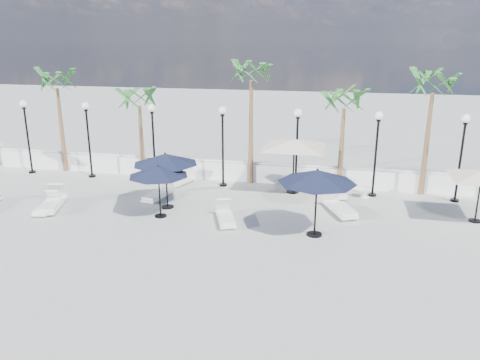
% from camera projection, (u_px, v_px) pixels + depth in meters
% --- Properties ---
extents(ground, '(100.00, 100.00, 0.00)m').
position_uv_depth(ground, '(177.00, 239.00, 16.63)').
color(ground, '#A0A19C').
rests_on(ground, ground).
extents(balustrade, '(26.00, 0.30, 1.01)m').
position_uv_depth(balustrade, '(228.00, 171.00, 23.50)').
color(balustrade, white).
rests_on(balustrade, ground).
extents(lamppost_0, '(0.36, 0.36, 3.84)m').
position_uv_depth(lamppost_0, '(26.00, 126.00, 24.17)').
color(lamppost_0, black).
rests_on(lamppost_0, ground).
extents(lamppost_1, '(0.36, 0.36, 3.84)m').
position_uv_depth(lamppost_1, '(88.00, 129.00, 23.44)').
color(lamppost_1, black).
rests_on(lamppost_1, ground).
extents(lamppost_2, '(0.36, 0.36, 3.84)m').
position_uv_depth(lamppost_2, '(153.00, 132.00, 22.71)').
color(lamppost_2, black).
rests_on(lamppost_2, ground).
extents(lamppost_3, '(0.36, 0.36, 3.84)m').
position_uv_depth(lamppost_3, '(223.00, 135.00, 21.98)').
color(lamppost_3, black).
rests_on(lamppost_3, ground).
extents(lamppost_4, '(0.36, 0.36, 3.84)m').
position_uv_depth(lamppost_4, '(297.00, 138.00, 21.25)').
color(lamppost_4, black).
rests_on(lamppost_4, ground).
extents(lamppost_5, '(0.36, 0.36, 3.84)m').
position_uv_depth(lamppost_5, '(377.00, 142.00, 20.53)').
color(lamppost_5, black).
rests_on(lamppost_5, ground).
extents(lamppost_6, '(0.36, 0.36, 3.84)m').
position_uv_depth(lamppost_6, '(462.00, 146.00, 19.80)').
color(lamppost_6, black).
rests_on(lamppost_6, ground).
extents(palm_0, '(2.60, 2.60, 5.50)m').
position_uv_depth(palm_0, '(57.00, 86.00, 24.01)').
color(palm_0, brown).
rests_on(palm_0, ground).
extents(palm_1, '(2.60, 2.60, 4.70)m').
position_uv_depth(palm_1, '(139.00, 103.00, 23.30)').
color(palm_1, brown).
rests_on(palm_1, ground).
extents(palm_2, '(2.60, 2.60, 6.10)m').
position_uv_depth(palm_2, '(251.00, 77.00, 21.72)').
color(palm_2, brown).
rests_on(palm_2, ground).
extents(palm_3, '(2.60, 2.60, 4.90)m').
position_uv_depth(palm_3, '(344.00, 105.00, 21.16)').
color(palm_3, brown).
rests_on(palm_3, ground).
extents(palm_4, '(2.60, 2.60, 5.70)m').
position_uv_depth(palm_4, '(433.00, 90.00, 20.17)').
color(palm_4, brown).
rests_on(palm_4, ground).
extents(lounger_0, '(0.89, 1.82, 0.65)m').
position_uv_depth(lounger_0, '(47.00, 206.00, 19.30)').
color(lounger_0, silver).
rests_on(lounger_0, ground).
extents(lounger_2, '(1.12, 1.91, 0.68)m').
position_uv_depth(lounger_2, '(180.00, 180.00, 22.81)').
color(lounger_2, silver).
rests_on(lounger_2, ground).
extents(lounger_3, '(1.31, 2.25, 0.80)m').
position_uv_depth(lounger_3, '(52.00, 203.00, 19.54)').
color(lounger_3, silver).
rests_on(lounger_3, ground).
extents(lounger_4, '(0.91, 1.95, 0.70)m').
position_uv_depth(lounger_4, '(158.00, 193.00, 20.82)').
color(lounger_4, silver).
rests_on(lounger_4, ground).
extents(lounger_5, '(1.07, 1.89, 0.68)m').
position_uv_depth(lounger_5, '(336.00, 191.00, 21.24)').
color(lounger_5, silver).
rests_on(lounger_5, ground).
extents(lounger_6, '(1.21, 1.93, 0.69)m').
position_uv_depth(lounger_6, '(226.00, 217.00, 18.12)').
color(lounger_6, silver).
rests_on(lounger_6, ground).
extents(lounger_7, '(1.48, 2.22, 0.80)m').
position_uv_depth(lounger_7, '(340.00, 207.00, 19.07)').
color(lounger_7, silver).
rests_on(lounger_7, ground).
extents(side_table_1, '(0.47, 0.47, 0.45)m').
position_uv_depth(side_table_1, '(160.00, 178.00, 23.00)').
color(side_table_1, silver).
rests_on(side_table_1, ground).
extents(side_table_2, '(0.55, 0.55, 0.53)m').
position_uv_depth(side_table_2, '(365.00, 191.00, 20.89)').
color(side_table_2, silver).
rests_on(side_table_2, ground).
extents(parasol_navy_left, '(2.71, 2.71, 2.39)m').
position_uv_depth(parasol_navy_left, '(165.00, 159.00, 19.16)').
color(parasol_navy_left, black).
rests_on(parasol_navy_left, ground).
extents(parasol_navy_mid, '(2.39, 2.39, 2.14)m').
position_uv_depth(parasol_navy_mid, '(158.00, 171.00, 18.23)').
color(parasol_navy_mid, black).
rests_on(parasol_navy_mid, ground).
extents(parasol_navy_right, '(2.81, 2.81, 2.52)m').
position_uv_depth(parasol_navy_right, '(317.00, 177.00, 16.34)').
color(parasol_navy_right, black).
rests_on(parasol_navy_right, ground).
extents(parasol_cream_sq_a, '(5.50, 5.50, 2.70)m').
position_uv_depth(parasol_cream_sq_a, '(294.00, 140.00, 20.99)').
color(parasol_cream_sq_a, black).
rests_on(parasol_cream_sq_a, ground).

